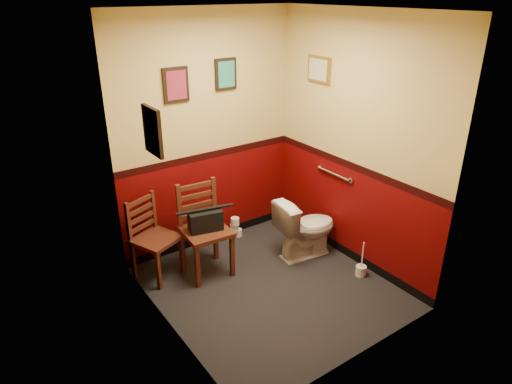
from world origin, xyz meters
TOP-DOWN VIEW (x-y plane):
  - floor at (0.00, 0.00)m, footprint 2.20×2.40m
  - ceiling at (0.00, 0.00)m, footprint 2.20×2.40m
  - wall_back at (0.00, 1.20)m, footprint 2.20×0.00m
  - wall_front at (0.00, -1.20)m, footprint 2.20×0.00m
  - wall_left at (-1.10, 0.00)m, footprint 0.00×2.40m
  - wall_right at (1.10, 0.00)m, footprint 0.00×2.40m
  - grab_bar at (1.07, 0.25)m, footprint 0.05×0.56m
  - framed_print_back_a at (-0.35, 1.18)m, footprint 0.28×0.04m
  - framed_print_back_b at (0.25, 1.18)m, footprint 0.26×0.04m
  - framed_print_left at (-1.08, 0.10)m, footprint 0.04×0.30m
  - framed_print_right at (1.08, 0.60)m, footprint 0.04×0.34m
  - toilet at (0.72, 0.28)m, footprint 0.76×0.49m
  - toilet_brush at (0.94, -0.39)m, footprint 0.11×0.11m
  - chair_left at (-0.87, 0.91)m, footprint 0.54×0.54m
  - chair_right at (-0.38, 0.67)m, footprint 0.50×0.50m
  - handbag at (-0.39, 0.62)m, footprint 0.38×0.25m
  - tp_stack at (0.26, 1.09)m, footprint 0.22×0.13m

SIDE VIEW (x-z plane):
  - floor at x=0.00m, z-range 0.00..0.00m
  - toilet_brush at x=0.94m, z-range -0.14..0.27m
  - tp_stack at x=0.26m, z-range -0.02..0.26m
  - toilet at x=0.72m, z-range 0.00..0.70m
  - chair_left at x=-0.87m, z-range 0.00..0.90m
  - chair_right at x=-0.38m, z-range 0.00..1.01m
  - handbag at x=-0.39m, z-range 0.51..0.76m
  - grab_bar at x=1.07m, z-range 0.92..0.98m
  - wall_back at x=0.00m, z-range 0.00..2.70m
  - wall_front at x=0.00m, z-range 0.00..2.70m
  - wall_left at x=-1.10m, z-range 0.00..2.70m
  - wall_right at x=1.10m, z-range 0.00..2.70m
  - framed_print_left at x=-1.08m, z-range 1.66..2.04m
  - framed_print_back_a at x=-0.35m, z-range 1.77..2.13m
  - framed_print_back_b at x=0.25m, z-range 1.83..2.17m
  - framed_print_right at x=1.08m, z-range 1.91..2.19m
  - ceiling at x=0.00m, z-range 2.70..2.70m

